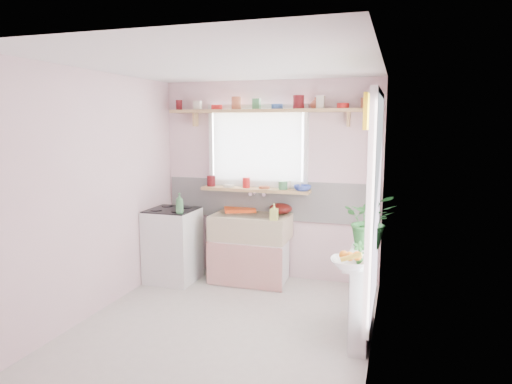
% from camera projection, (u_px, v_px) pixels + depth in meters
% --- Properties ---
extents(room, '(3.20, 3.20, 3.20)m').
position_uv_depth(room, '(310.00, 180.00, 4.88)').
color(room, silver).
rests_on(room, ground).
extents(sink_unit, '(0.95, 0.65, 1.11)m').
position_uv_depth(sink_unit, '(251.00, 248.00, 5.68)').
color(sink_unit, white).
rests_on(sink_unit, ground).
extents(cooker, '(0.58, 0.58, 0.93)m').
position_uv_depth(cooker, '(173.00, 245.00, 5.73)').
color(cooker, white).
rests_on(cooker, ground).
extents(radiator_ledge, '(0.22, 0.95, 0.78)m').
position_uv_depth(radiator_ledge, '(362.00, 295.00, 4.22)').
color(radiator_ledge, white).
rests_on(radiator_ledge, ground).
extents(windowsill, '(1.40, 0.22, 0.04)m').
position_uv_depth(windowsill, '(255.00, 190.00, 5.75)').
color(windowsill, tan).
rests_on(windowsill, room).
extents(pine_shelf, '(2.52, 0.24, 0.04)m').
position_uv_depth(pine_shelf, '(267.00, 111.00, 5.55)').
color(pine_shelf, tan).
rests_on(pine_shelf, room).
extents(shelf_crockery, '(2.47, 0.11, 0.12)m').
position_uv_depth(shelf_crockery, '(265.00, 105.00, 5.54)').
color(shelf_crockery, '#590F14').
rests_on(shelf_crockery, pine_shelf).
extents(sill_crockery, '(1.35, 0.11, 0.12)m').
position_uv_depth(sill_crockery, '(251.00, 184.00, 5.75)').
color(sill_crockery, '#590F14').
rests_on(sill_crockery, windowsill).
extents(dish_tray, '(0.48, 0.43, 0.04)m').
position_uv_depth(dish_tray, '(240.00, 210.00, 5.87)').
color(dish_tray, '#F44D15').
rests_on(dish_tray, sink_unit).
extents(colander, '(0.34, 0.34, 0.13)m').
position_uv_depth(colander, '(281.00, 208.00, 5.70)').
color(colander, '#51110E').
rests_on(colander, sink_unit).
extents(jade_plant, '(0.51, 0.45, 0.54)m').
position_uv_depth(jade_plant, '(370.00, 220.00, 4.38)').
color(jade_plant, '#266129').
rests_on(jade_plant, radiator_ledge).
extents(fruit_bowl, '(0.35, 0.35, 0.08)m').
position_uv_depth(fruit_bowl, '(349.00, 263.00, 3.81)').
color(fruit_bowl, silver).
rests_on(fruit_bowl, radiator_ledge).
extents(herb_pot, '(0.11, 0.08, 0.21)m').
position_uv_depth(herb_pot, '(359.00, 254.00, 3.85)').
color(herb_pot, '#29682B').
rests_on(herb_pot, radiator_ledge).
extents(soap_bottle_sink, '(0.09, 0.10, 0.20)m').
position_uv_depth(soap_bottle_sink, '(274.00, 212.00, 5.31)').
color(soap_bottle_sink, '#C0CC5A').
rests_on(soap_bottle_sink, sink_unit).
extents(sill_cup, '(0.17, 0.17, 0.10)m').
position_uv_depth(sill_cup, '(286.00, 185.00, 5.68)').
color(sill_cup, white).
rests_on(sill_cup, windowsill).
extents(sill_bowl, '(0.23, 0.23, 0.07)m').
position_uv_depth(sill_bowl, '(302.00, 188.00, 5.51)').
color(sill_bowl, '#344AAA').
rests_on(sill_bowl, windowsill).
extents(shelf_vase, '(0.14, 0.14, 0.13)m').
position_uv_depth(shelf_vase, '(315.00, 103.00, 5.41)').
color(shelf_vase, '#A84B33').
rests_on(shelf_vase, pine_shelf).
extents(cooker_bottle, '(0.12, 0.12, 0.25)m').
position_uv_depth(cooker_bottle, '(180.00, 203.00, 5.37)').
color(cooker_bottle, '#42844E').
rests_on(cooker_bottle, cooker).
extents(fruit, '(0.20, 0.14, 0.10)m').
position_uv_depth(fruit, '(350.00, 256.00, 3.80)').
color(fruit, orange).
rests_on(fruit, fruit_bowl).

